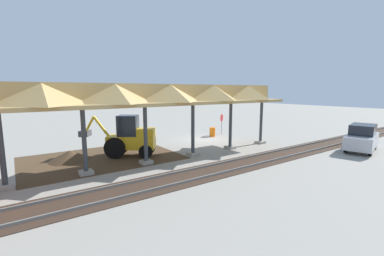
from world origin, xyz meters
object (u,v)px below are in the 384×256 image
distant_parked_car (362,138)px  traffic_barrel (212,132)px  backhoe (129,138)px  stop_sign (222,120)px

distant_parked_car → traffic_barrel: size_ratio=5.00×
backhoe → distant_parked_car: bearing=149.7°
stop_sign → backhoe: (11.04, 2.89, -0.22)m
stop_sign → traffic_barrel: stop_sign is taller
backhoe → distant_parked_car: (-14.75, 8.61, -0.29)m
stop_sign → traffic_barrel: 1.97m
backhoe → distant_parked_car: 17.08m
stop_sign → distant_parked_car: bearing=107.9°
distant_parked_car → backhoe: bearing=-30.3°
backhoe → traffic_barrel: (-9.43, -2.42, -0.82)m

